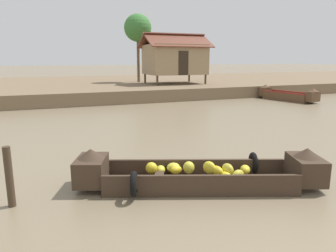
{
  "coord_description": "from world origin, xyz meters",
  "views": [
    {
      "loc": [
        -2.83,
        -0.54,
        2.72
      ],
      "look_at": [
        0.24,
        7.12,
        0.98
      ],
      "focal_mm": 33.62,
      "sensor_mm": 36.0,
      "label": 1
    }
  ],
  "objects_px": {
    "mooring_post": "(9,177)",
    "palm_tree_near": "(138,28)",
    "stilt_house_mid_right": "(175,59)",
    "fishing_skiff_distant": "(287,95)",
    "banana_boat": "(199,174)"
  },
  "relations": [
    {
      "from": "mooring_post",
      "to": "palm_tree_near",
      "type": "bearing_deg",
      "value": 67.09
    },
    {
      "from": "stilt_house_mid_right",
      "to": "fishing_skiff_distant",
      "type": "bearing_deg",
      "value": -52.54
    },
    {
      "from": "banana_boat",
      "to": "mooring_post",
      "type": "distance_m",
      "value": 3.75
    },
    {
      "from": "banana_boat",
      "to": "palm_tree_near",
      "type": "height_order",
      "value": "palm_tree_near"
    },
    {
      "from": "banana_boat",
      "to": "stilt_house_mid_right",
      "type": "bearing_deg",
      "value": 68.56
    },
    {
      "from": "stilt_house_mid_right",
      "to": "palm_tree_near",
      "type": "relative_size",
      "value": 0.91
    },
    {
      "from": "banana_boat",
      "to": "stilt_house_mid_right",
      "type": "relative_size",
      "value": 1.01
    },
    {
      "from": "fishing_skiff_distant",
      "to": "mooring_post",
      "type": "distance_m",
      "value": 19.25
    },
    {
      "from": "fishing_skiff_distant",
      "to": "stilt_house_mid_right",
      "type": "distance_m",
      "value": 9.14
    },
    {
      "from": "fishing_skiff_distant",
      "to": "palm_tree_near",
      "type": "height_order",
      "value": "palm_tree_near"
    },
    {
      "from": "fishing_skiff_distant",
      "to": "palm_tree_near",
      "type": "bearing_deg",
      "value": 127.68
    },
    {
      "from": "banana_boat",
      "to": "mooring_post",
      "type": "height_order",
      "value": "mooring_post"
    },
    {
      "from": "fishing_skiff_distant",
      "to": "mooring_post",
      "type": "relative_size",
      "value": 3.69
    },
    {
      "from": "palm_tree_near",
      "to": "fishing_skiff_distant",
      "type": "bearing_deg",
      "value": -52.32
    },
    {
      "from": "stilt_house_mid_right",
      "to": "mooring_post",
      "type": "relative_size",
      "value": 4.41
    }
  ]
}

